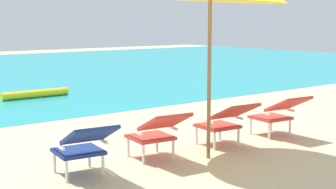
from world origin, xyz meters
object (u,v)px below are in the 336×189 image
object	(u,v)px
swim_buoy	(35,94)
lounge_chair_far_left	(83,144)
lounge_chair_near_right	(225,120)
lounge_chair_far_right	(279,111)
lounge_chair_near_left	(157,130)

from	to	relation	value
swim_buoy	lounge_chair_far_left	bearing A→B (deg)	-107.98
lounge_chair_near_right	lounge_chair_far_right	xyz separation A→B (m)	(1.09, -0.05, 0.00)
lounge_chair_far_left	lounge_chair_near_left	size ratio (longest dim) A/B	1.00
lounge_chair_near_left	lounge_chair_far_left	bearing A→B (deg)	-176.78
lounge_chair_near_left	lounge_chair_far_right	world-z (taller)	same
swim_buoy	lounge_chair_far_right	xyz separation A→B (m)	(1.40, -6.05, 0.31)
swim_buoy	lounge_chair_far_right	bearing A→B (deg)	-76.99
lounge_chair_near_left	lounge_chair_near_right	size ratio (longest dim) A/B	1.02
swim_buoy	lounge_chair_far_left	xyz separation A→B (m)	(-1.95, -6.02, 0.31)
lounge_chair_near_right	lounge_chair_far_right	world-z (taller)	same
lounge_chair_far_left	swim_buoy	bearing A→B (deg)	72.02
swim_buoy	lounge_chair_far_left	distance (m)	6.34
lounge_chair_far_left	lounge_chair_near_left	world-z (taller)	same
lounge_chair_far_left	lounge_chair_far_right	world-z (taller)	same
lounge_chair_far_left	lounge_chair_near_right	bearing A→B (deg)	0.71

